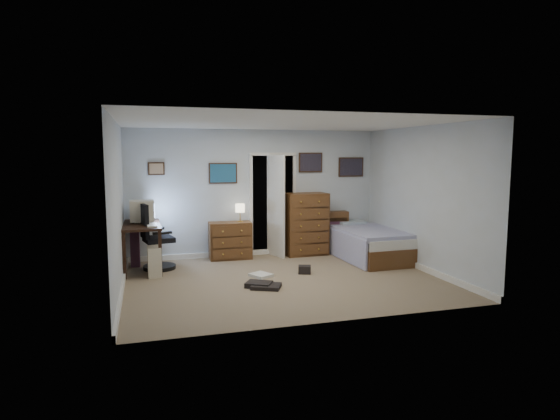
% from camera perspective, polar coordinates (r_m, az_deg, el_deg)
% --- Properties ---
extents(floor, '(5.00, 4.00, 0.02)m').
position_cam_1_polar(floor, '(7.63, 0.51, -8.57)').
color(floor, gray).
rests_on(floor, ground).
extents(computer_desk, '(0.68, 1.42, 0.81)m').
position_cam_1_polar(computer_desk, '(8.57, -17.18, -2.83)').
color(computer_desk, black).
rests_on(computer_desk, floor).
extents(crt_monitor, '(0.43, 0.40, 0.39)m').
position_cam_1_polar(crt_monitor, '(8.67, -16.47, -0.12)').
color(crt_monitor, beige).
rests_on(crt_monitor, computer_desk).
extents(keyboard, '(0.17, 0.44, 0.03)m').
position_cam_1_polar(keyboard, '(8.20, -15.34, -1.78)').
color(keyboard, beige).
rests_on(keyboard, computer_desk).
extents(pc_tower, '(0.23, 0.46, 0.49)m').
position_cam_1_polar(pc_tower, '(8.11, -15.04, -6.04)').
color(pc_tower, beige).
rests_on(pc_tower, floor).
extents(office_chair, '(0.67, 0.67, 1.16)m').
position_cam_1_polar(office_chair, '(8.49, -14.98, -4.04)').
color(office_chair, black).
rests_on(office_chair, floor).
extents(media_stack, '(0.16, 0.16, 0.80)m').
position_cam_1_polar(media_stack, '(8.81, -17.26, -4.07)').
color(media_stack, maroon).
rests_on(media_stack, floor).
extents(low_dresser, '(0.82, 0.42, 0.72)m').
position_cam_1_polar(low_dresser, '(9.11, -6.09, -3.71)').
color(low_dresser, brown).
rests_on(low_dresser, floor).
extents(table_lamp, '(0.18, 0.18, 0.35)m').
position_cam_1_polar(table_lamp, '(9.06, -4.89, 0.16)').
color(table_lamp, gold).
rests_on(table_lamp, low_dresser).
extents(doorway, '(0.96, 1.12, 2.05)m').
position_cam_1_polar(doorway, '(9.69, -1.35, 0.80)').
color(doorway, black).
rests_on(doorway, floor).
extents(tall_dresser, '(0.87, 0.55, 1.24)m').
position_cam_1_polar(tall_dresser, '(9.42, 3.12, -1.70)').
color(tall_dresser, brown).
rests_on(tall_dresser, floor).
extents(headboard_bookcase, '(0.94, 0.29, 0.84)m').
position_cam_1_polar(headboard_bookcase, '(9.72, 5.59, -2.52)').
color(headboard_bookcase, brown).
rests_on(headboard_bookcase, floor).
extents(bed, '(1.11, 1.98, 0.64)m').
position_cam_1_polar(bed, '(9.24, 10.53, -4.00)').
color(bed, brown).
rests_on(bed, floor).
extents(wall_posters, '(4.38, 0.04, 0.60)m').
position_cam_1_polar(wall_posters, '(9.42, 0.40, 5.17)').
color(wall_posters, '#331E11').
rests_on(wall_posters, floor).
extents(floor_clutter, '(1.30, 1.14, 0.13)m').
position_cam_1_polar(floor_clutter, '(7.45, -1.15, -8.56)').
color(floor_clutter, silver).
rests_on(floor_clutter, floor).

